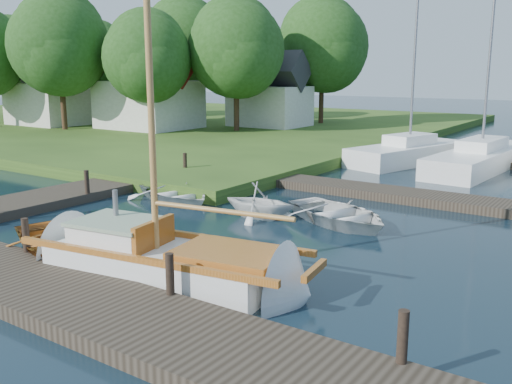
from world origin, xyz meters
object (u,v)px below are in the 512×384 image
Objects in this scene: house_c at (270,96)px; tree_1 at (60,44)px; tree_6 at (10,55)px; mooring_post_2 at (170,274)px; dinghy at (68,240)px; tender_a at (175,191)px; tree_5 at (96,58)px; tree_7 at (323,45)px; tender_b at (259,199)px; house_b at (51,93)px; mooring_post_5 at (185,163)px; tender_c at (338,211)px; mooring_post_1 at (26,235)px; mooring_post_4 at (87,182)px; mooring_post_3 at (403,337)px; tree_2 at (148,57)px; sailboat at (171,265)px; marina_boat_0 at (409,151)px; marina_boat_1 at (481,157)px; house_a at (149,92)px; tree_3 at (237,48)px; tree_4 at (184,44)px.

house_c is 0.57× the size of tree_1.
mooring_post_2 is at bearing -29.31° from tree_6.
tree_1 reaches higher than tree_6.
dinghy is 1.22× the size of tender_a.
tree_5 is (-6.00, 8.00, -0.67)m from tree_1.
tree_7 is (2.00, 4.05, 3.62)m from house_c.
house_b reaches higher than tender_b.
mooring_post_2 is at bearing -66.50° from tree_7.
tree_1 reaches higher than mooring_post_5.
tender_a is at bearing 119.37° from tender_c.
mooring_post_1 is 1.00× the size of mooring_post_4.
mooring_post_3 is 0.15× the size of house_c.
tree_6 reaches higher than tree_2.
sailboat is 2.79× the size of tender_a.
mooring_post_3 is 0.09× the size of tree_1.
sailboat is at bearing 168.67° from mooring_post_3.
mooring_post_1 is at bearing -51.79° from tree_2.
tender_c is 0.40× the size of tree_7.
tree_2 is at bearing 106.88° from marina_boat_0.
marina_boat_1 reaches higher than sailboat.
marina_boat_1 is at bearing 45.49° from mooring_post_5.
house_a is at bearing 47.19° from tender_b.
mooring_post_3 is 0.21× the size of tender_c.
mooring_post_5 is 10.19m from dinghy.
tender_c is 40.10m from tree_6.
house_b is 6.90m from tree_5.
sailboat is 1.21× the size of tree_5.
tree_2 is at bearing 127.07° from sailboat.
tender_a is 0.56× the size of house_a.
tree_2 is (2.00, -1.95, 2.29)m from house_a.
mooring_post_1 is 0.15× the size of house_c.
tender_a is at bearing 80.71° from tender_b.
mooring_post_4 is 0.10× the size of tree_2.
tree_3 is 1.03× the size of tree_6.
mooring_post_5 is at bearing -76.64° from tree_7.
tree_4 is at bearing 108.28° from house_a.
tree_1 is (-21.00, 17.05, 5.39)m from mooring_post_1.
tree_2 is (-19.50, 19.05, 4.55)m from mooring_post_2.
mooring_post_5 is (0.00, 5.00, 0.00)m from mooring_post_4.
mooring_post_2 is 13.12m from mooring_post_5.
tender_a is at bearing 103.32° from mooring_post_1.
mooring_post_1 is at bearing -68.20° from mooring_post_5.
tree_4 is at bearing 73.85° from tender_c.
tree_6 is (-12.00, 4.00, -0.45)m from tree_1.
tree_6 is (-37.32, 13.70, 5.25)m from tender_c.
tree_2 is at bearing 0.28° from house_b.
tree_7 is at bearing 49.40° from tree_1.
marina_boat_1 is 26.17m from tree_4.
tree_4 is at bearing 130.98° from mooring_post_2.
house_c is 0.62× the size of tree_6.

